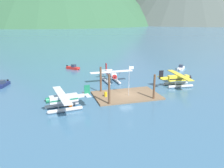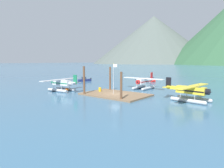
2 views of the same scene
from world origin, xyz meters
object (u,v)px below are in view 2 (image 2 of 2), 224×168
Objects in this scene: mooring_buoy at (67,90)px; flagpole at (114,75)px; seaplane_white_bow_centre at (144,83)px; fuel_drum at (100,89)px; seaplane_yellow_stbd_fwd at (191,92)px; boat_navy_open_west at (84,80)px; boat_red_open_north at (152,80)px; seaplane_silver_port_aft at (62,84)px.

flagpole is at bearing 10.43° from mooring_buoy.
seaplane_white_bow_centre is (-0.28, 11.87, -2.49)m from flagpole.
fuel_drum is 0.08× the size of seaplane_yellow_stbd_fwd.
seaplane_white_bow_centre reaches higher than boat_navy_open_west.
seaplane_yellow_stbd_fwd is at bearing -16.13° from boat_navy_open_west.
mooring_buoy is 0.07× the size of seaplane_white_bow_centre.
fuel_drum is 0.08× the size of seaplane_white_bow_centre.
seaplane_yellow_stbd_fwd is 2.23× the size of boat_navy_open_west.
boat_red_open_north reaches higher than fuel_drum.
mooring_buoy is 21.78m from boat_navy_open_west.
seaplane_yellow_stbd_fwd is at bearing -50.61° from boat_red_open_north.
mooring_buoy is at bearing -129.35° from seaplane_white_bow_centre.
mooring_buoy is 0.16× the size of boat_navy_open_west.
seaplane_yellow_stbd_fwd is at bearing 10.08° from fuel_drum.
boat_red_open_north is (-2.62, 28.16, -0.25)m from fuel_drum.
flagpole is 6.88× the size of fuel_drum.
boat_red_open_north is at bearing 95.32° from fuel_drum.
flagpole reaches higher than fuel_drum.
seaplane_silver_port_aft is at bearing -167.96° from flagpole.
boat_red_open_north is (17.80, 13.90, 0.00)m from boat_navy_open_west.
seaplane_silver_port_aft is (-1.15, -0.59, 1.19)m from mooring_buoy.
seaplane_white_bow_centre is (4.28, 10.96, 0.84)m from fuel_drum.
seaplane_white_bow_centre is at bearing 49.12° from seaplane_silver_port_aft.
boat_navy_open_west is at bearing 145.08° from fuel_drum.
seaplane_white_bow_centre is at bearing 91.34° from flagpole.
boat_red_open_north is at bearing 111.86° from seaplane_white_bow_centre.
seaplane_yellow_stbd_fwd is (13.33, 4.09, -2.49)m from flagpole.
seaplane_white_bow_centre is at bearing 68.68° from fuel_drum.
seaplane_white_bow_centre is at bearing -68.14° from boat_red_open_north.
seaplane_white_bow_centre is at bearing -7.60° from boat_navy_open_west.
seaplane_yellow_stbd_fwd reaches higher than mooring_buoy.
mooring_buoy is at bearing -166.01° from seaplane_yellow_stbd_fwd.
seaplane_silver_port_aft and seaplane_yellow_stbd_fwd have the same top height.
seaplane_silver_port_aft is 1.01× the size of seaplane_white_bow_centre.
mooring_buoy is 0.19× the size of boat_red_open_north.
boat_red_open_north is (5.76, 31.83, -1.09)m from seaplane_silver_port_aft.
seaplane_silver_port_aft is (-12.94, -2.76, -2.49)m from flagpole.
seaplane_yellow_stbd_fwd is 2.55× the size of boat_red_open_north.
flagpole is 7.81× the size of mooring_buoy.
flagpole is 13.46m from seaplane_silver_port_aft.
mooring_buoy is (-7.23, -3.08, -0.35)m from fuel_drum.
flagpole is 30.15m from boat_red_open_north.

